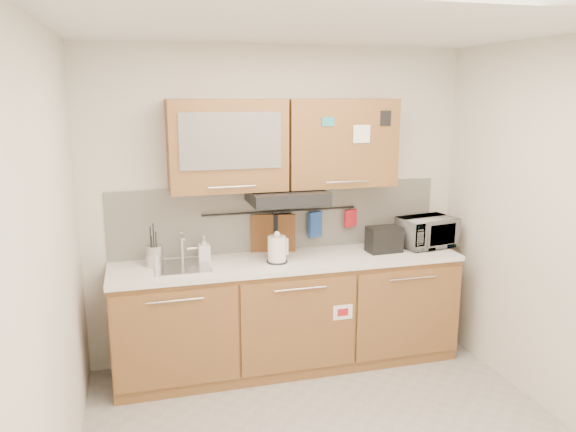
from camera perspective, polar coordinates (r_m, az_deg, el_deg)
ceiling at (r=3.22m, az=6.10°, el=18.97°), size 3.20×3.20×0.00m
wall_back at (r=4.72m, az=-0.90°, el=1.09°), size 3.20×0.00×3.20m
wall_left at (r=3.15m, az=-22.86°, el=-5.74°), size 0.00×3.00×3.00m
wall_right at (r=4.16m, az=26.64°, el=-1.81°), size 0.00×3.00×3.00m
base_cabinet at (r=4.70m, az=0.09°, el=-10.39°), size 2.80×0.64×0.88m
countertop at (r=4.53m, az=0.10°, el=-4.63°), size 2.82×0.62×0.04m
backsplash at (r=4.73m, az=-0.86°, el=-0.13°), size 2.80×0.02×0.56m
upper_cabinets at (r=4.47m, az=-0.41°, el=7.33°), size 1.82×0.37×0.70m
range_hood at (r=4.46m, az=-0.10°, el=1.99°), size 0.60×0.46×0.10m
sink at (r=4.40m, az=-10.72°, el=-5.04°), size 0.42×0.40×0.26m
utensil_rail at (r=4.68m, az=-0.74°, el=0.49°), size 1.30×0.02×0.02m
utensil_crock at (r=4.44m, az=-13.40°, el=-3.92°), size 0.14×0.14×0.33m
kettle at (r=4.41m, az=-1.11°, el=-3.47°), size 0.19×0.19×0.25m
toaster at (r=4.77m, az=9.73°, el=-2.32°), size 0.29×0.18×0.21m
microwave at (r=5.00m, az=13.91°, el=-1.60°), size 0.51×0.39×0.26m
soap_bottle at (r=4.49m, az=-8.51°, el=-3.30°), size 0.09×0.09×0.20m
cutting_board at (r=4.71m, az=-1.53°, el=-2.59°), size 0.37×0.11×0.46m
oven_mitt at (r=4.78m, az=2.77°, el=-0.86°), size 0.13×0.08×0.22m
dark_pouch at (r=4.70m, az=-0.57°, el=-1.28°), size 0.16×0.05×0.25m
pot_holder at (r=4.88m, az=6.37°, el=-0.23°), size 0.12×0.05×0.15m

